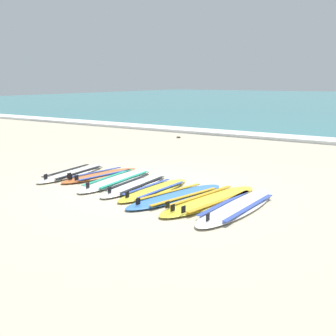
# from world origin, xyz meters

# --- Properties ---
(ground_plane) EXTENTS (80.00, 80.00, 0.00)m
(ground_plane) POSITION_xyz_m (0.00, 0.00, 0.00)
(ground_plane) COLOR #C1B599
(wave_foam_strip) EXTENTS (80.00, 1.06, 0.11)m
(wave_foam_strip) POSITION_xyz_m (0.00, 8.03, 0.06)
(wave_foam_strip) COLOR white
(wave_foam_strip) RESTS_ON ground
(surfboard_0) EXTENTS (0.65, 2.11, 0.18)m
(surfboard_0) POSITION_xyz_m (-2.10, 0.10, 0.04)
(surfboard_0) COLOR silver
(surfboard_0) RESTS_ON ground
(surfboard_1) EXTENTS (0.88, 2.00, 0.18)m
(surfboard_1) POSITION_xyz_m (-1.44, 0.27, 0.04)
(surfboard_1) COLOR orange
(surfboard_1) RESTS_ON ground
(surfboard_2) EXTENTS (0.68, 2.35, 0.18)m
(surfboard_2) POSITION_xyz_m (-0.87, 0.15, 0.04)
(surfboard_2) COLOR white
(surfboard_2) RESTS_ON ground
(surfboard_3) EXTENTS (0.60, 2.11, 0.18)m
(surfboard_3) POSITION_xyz_m (-0.30, 0.01, 0.04)
(surfboard_3) COLOR white
(surfboard_3) RESTS_ON ground
(surfboard_4) EXTENTS (0.61, 1.99, 0.18)m
(surfboard_4) POSITION_xyz_m (0.22, -0.09, 0.04)
(surfboard_4) COLOR yellow
(surfboard_4) RESTS_ON ground
(surfboard_5) EXTENTS (1.12, 2.33, 0.18)m
(surfboard_5) POSITION_xyz_m (0.78, -0.21, 0.04)
(surfboard_5) COLOR #3875CC
(surfboard_5) RESTS_ON ground
(surfboard_6) EXTENTS (1.10, 2.53, 0.18)m
(surfboard_6) POSITION_xyz_m (1.41, -0.12, 0.04)
(surfboard_6) COLOR yellow
(surfboard_6) RESTS_ON ground
(surfboard_7) EXTENTS (0.77, 2.44, 0.18)m
(surfboard_7) POSITION_xyz_m (1.93, -0.22, 0.04)
(surfboard_7) COLOR white
(surfboard_7) RESTS_ON ground
(seaweed_clump_near_shoreline) EXTENTS (0.16, 0.13, 0.06)m
(seaweed_clump_near_shoreline) POSITION_xyz_m (-3.02, 6.25, 0.03)
(seaweed_clump_near_shoreline) COLOR #4C4228
(seaweed_clump_near_shoreline) RESTS_ON ground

